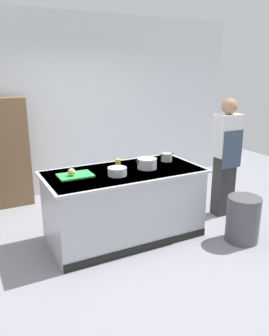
# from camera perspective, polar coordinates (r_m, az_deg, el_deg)

# --- Properties ---
(ground_plane) EXTENTS (10.00, 10.00, 0.00)m
(ground_plane) POSITION_cam_1_polar(r_m,az_deg,el_deg) (4.54, -1.67, -11.40)
(ground_plane) COLOR gray
(back_wall) EXTENTS (6.40, 0.12, 3.00)m
(back_wall) POSITION_cam_1_polar(r_m,az_deg,el_deg) (6.01, -10.72, 10.28)
(back_wall) COLOR silver
(back_wall) RESTS_ON ground_plane
(counter_island) EXTENTS (1.98, 0.98, 0.90)m
(counter_island) POSITION_cam_1_polar(r_m,az_deg,el_deg) (4.34, -1.71, -5.98)
(counter_island) COLOR #B7BABF
(counter_island) RESTS_ON ground_plane
(cutting_board) EXTENTS (0.40, 0.28, 0.02)m
(cutting_board) POSITION_cam_1_polar(r_m,az_deg,el_deg) (4.05, -9.92, -1.23)
(cutting_board) COLOR green
(cutting_board) RESTS_ON counter_island
(onion) EXTENTS (0.09, 0.09, 0.09)m
(onion) POSITION_cam_1_polar(r_m,az_deg,el_deg) (4.00, -10.53, -0.68)
(onion) COLOR tan
(onion) RESTS_ON cutting_board
(stock_pot) EXTENTS (0.31, 0.25, 0.13)m
(stock_pot) POSITION_cam_1_polar(r_m,az_deg,el_deg) (4.28, 2.11, 0.78)
(stock_pot) COLOR #B7BABF
(stock_pot) RESTS_ON counter_island
(sauce_pan) EXTENTS (0.22, 0.15, 0.11)m
(sauce_pan) POSITION_cam_1_polar(r_m,az_deg,el_deg) (4.64, 5.41, 1.82)
(sauce_pan) COLOR #99999E
(sauce_pan) RESTS_ON counter_island
(mixing_bowl) EXTENTS (0.23, 0.23, 0.10)m
(mixing_bowl) POSITION_cam_1_polar(r_m,az_deg,el_deg) (4.02, -2.92, -0.57)
(mixing_bowl) COLOR #B7BABF
(mixing_bowl) RESTS_ON counter_island
(juice_cup) EXTENTS (0.07, 0.07, 0.10)m
(juice_cup) POSITION_cam_1_polar(r_m,az_deg,el_deg) (4.36, -2.80, 0.84)
(juice_cup) COLOR yellow
(juice_cup) RESTS_ON counter_island
(trash_bin) EXTENTS (0.42, 0.42, 0.59)m
(trash_bin) POSITION_cam_1_polar(r_m,az_deg,el_deg) (4.54, 17.76, -8.18)
(trash_bin) COLOR #4C4C51
(trash_bin) RESTS_ON ground_plane
(person_chef) EXTENTS (0.38, 0.25, 1.72)m
(person_chef) POSITION_cam_1_polar(r_m,az_deg,el_deg) (5.07, 15.11, 2.12)
(person_chef) COLOR #2D2D2D
(person_chef) RESTS_ON ground_plane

